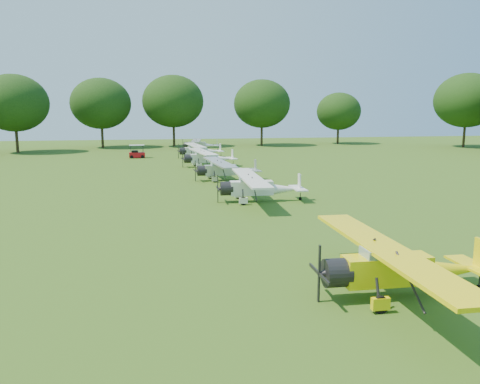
# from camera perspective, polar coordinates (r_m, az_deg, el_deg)

# --- Properties ---
(ground) EXTENTS (160.00, 160.00, 0.00)m
(ground) POSITION_cam_1_polar(r_m,az_deg,el_deg) (31.42, 1.62, -1.93)
(ground) COLOR #274912
(ground) RESTS_ON ground
(tree_belt) EXTENTS (137.36, 130.27, 14.52)m
(tree_belt) POSITION_cam_1_polar(r_m,az_deg,el_deg) (31.94, 8.04, 12.65)
(tree_belt) COLOR #312313
(tree_belt) RESTS_ON ground
(aircraft_2) EXTENTS (6.37, 10.12, 2.00)m
(aircraft_2) POSITION_cam_1_polar(r_m,az_deg,el_deg) (17.27, 18.87, -8.36)
(aircraft_2) COLOR yellow
(aircraft_2) RESTS_ON ground
(aircraft_3) EXTENTS (6.35, 10.11, 1.99)m
(aircraft_3) POSITION_cam_1_polar(r_m,az_deg,el_deg) (33.41, 2.21, 0.80)
(aircraft_3) COLOR white
(aircraft_3) RESTS_ON ground
(aircraft_4) EXTENTS (6.18, 9.84, 1.94)m
(aircraft_4) POSITION_cam_1_polar(r_m,az_deg,el_deg) (43.83, -1.84, 2.91)
(aircraft_4) COLOR silver
(aircraft_4) RESTS_ON ground
(aircraft_5) EXTENTS (6.39, 10.18, 2.00)m
(aircraft_5) POSITION_cam_1_polar(r_m,az_deg,el_deg) (54.80, -4.01, 4.32)
(aircraft_5) COLOR white
(aircraft_5) RESTS_ON ground
(aircraft_6) EXTENTS (6.32, 10.08, 1.98)m
(aircraft_6) POSITION_cam_1_polar(r_m,az_deg,el_deg) (65.35, -5.02, 5.19)
(aircraft_6) COLOR white
(aircraft_6) RESTS_ON ground
(aircraft_7) EXTENTS (6.07, 9.63, 1.89)m
(aircraft_7) POSITION_cam_1_polar(r_m,az_deg,el_deg) (77.49, -4.96, 5.87)
(aircraft_7) COLOR silver
(aircraft_7) RESTS_ON ground
(golf_cart) EXTENTS (2.17, 1.40, 1.81)m
(golf_cart) POSITION_cam_1_polar(r_m,az_deg,el_deg) (66.51, -12.49, 4.59)
(golf_cart) COLOR red
(golf_cart) RESTS_ON ground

